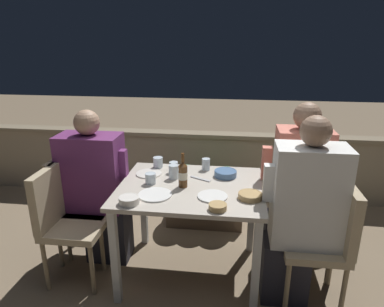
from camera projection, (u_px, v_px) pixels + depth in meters
The scene contains 26 objects.
ground_plane at pixel (191, 272), 2.66m from camera, with size 16.00×16.00×0.00m, color #847056.
parapet_wall at pixel (207, 164), 3.87m from camera, with size 9.00×0.18×0.74m.
dining_table at pixel (191, 198), 2.46m from camera, with size 1.02×0.83×0.74m.
planter_hedge at pixel (206, 191), 3.31m from camera, with size 0.72×0.47×0.57m.
chair_left_near at pixel (63, 214), 2.47m from camera, with size 0.41×0.41×0.87m.
chair_left_far at pixel (75, 197), 2.73m from camera, with size 0.41×0.41×0.87m.
person_purple_stripe at pixel (97, 188), 2.68m from camera, with size 0.52×0.26×1.24m.
chair_right_near at pixel (329, 233), 2.23m from camera, with size 0.41×0.41×0.87m.
person_white_polo at pixel (301, 214), 2.21m from camera, with size 0.51×0.26×1.30m.
chair_right_far at pixel (319, 209), 2.54m from camera, with size 0.41×0.41×0.87m.
person_coral_top at pixel (295, 190), 2.52m from camera, with size 0.47×0.26×1.32m.
beer_bottle at pixel (183, 174), 2.38m from camera, with size 0.06×0.06×0.25m.
plate_0 at pixel (213, 196), 2.25m from camera, with size 0.20×0.20×0.01m.
plate_1 at pixel (149, 174), 2.63m from camera, with size 0.20×0.20×0.01m.
plate_2 at pixel (155, 195), 2.27m from camera, with size 0.23×0.23×0.01m.
bowl_0 at pixel (225, 173), 2.58m from camera, with size 0.17×0.17×0.05m.
bowl_1 at pixel (129, 200), 2.15m from camera, with size 0.13×0.13×0.05m.
bowl_2 at pixel (218, 206), 2.08m from camera, with size 0.11×0.11×0.04m.
bowl_3 at pixel (250, 195), 2.23m from camera, with size 0.16×0.16×0.04m.
glass_cup_0 at pixel (206, 164), 2.70m from camera, with size 0.06×0.06×0.09m.
glass_cup_1 at pixel (151, 178), 2.45m from camera, with size 0.08×0.08×0.08m.
glass_cup_2 at pixel (158, 162), 2.76m from camera, with size 0.08×0.08×0.08m.
glass_cup_3 at pixel (174, 172), 2.54m from camera, with size 0.07×0.07×0.10m.
glass_cup_4 at pixel (174, 167), 2.65m from camera, with size 0.07×0.07×0.09m.
fork_0 at pixel (200, 179), 2.53m from camera, with size 0.16×0.10×0.01m.
potted_plant at pixel (322, 191), 3.01m from camera, with size 0.32×0.32×0.75m.
Camera 1 is at (0.29, -2.21, 1.73)m, focal length 32.00 mm.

